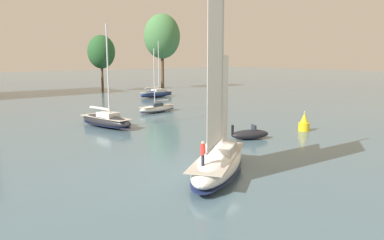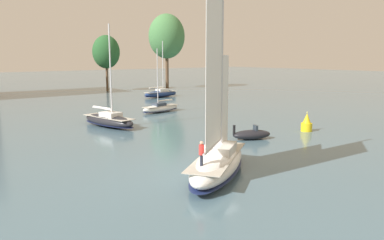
% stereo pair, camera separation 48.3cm
% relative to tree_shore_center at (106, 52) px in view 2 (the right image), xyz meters
% --- Properties ---
extents(ground_plane, '(400.00, 400.00, 0.00)m').
position_rel_tree_shore_center_xyz_m(ground_plane, '(-23.21, -66.21, -9.47)').
color(ground_plane, slate).
extents(tree_shore_center, '(6.57, 6.57, 13.53)m').
position_rel_tree_shore_center_xyz_m(tree_shore_center, '(0.00, 0.00, 0.00)').
color(tree_shore_center, brown).
rests_on(tree_shore_center, ground).
extents(tree_shore_right, '(9.38, 9.38, 19.32)m').
position_rel_tree_shore_center_xyz_m(tree_shore_right, '(15.62, -3.31, 4.05)').
color(tree_shore_right, brown).
rests_on(tree_shore_right, ground).
extents(sailboat_main, '(10.29, 8.36, 14.39)m').
position_rel_tree_shore_center_xyz_m(sailboat_main, '(-23.19, -66.20, -8.34)').
color(sailboat_main, white).
rests_on(sailboat_main, ground).
extents(sailboat_moored_near_marina, '(8.59, 3.18, 11.55)m').
position_rel_tree_shore_center_xyz_m(sailboat_moored_near_marina, '(2.37, -20.21, -8.69)').
color(sailboat_moored_near_marina, navy).
rests_on(sailboat_moored_near_marina, ground).
extents(sailboat_moored_mid_channel, '(4.10, 9.17, 12.18)m').
position_rel_tree_shore_center_xyz_m(sailboat_moored_mid_channel, '(-20.96, -43.99, -8.65)').
color(sailboat_moored_mid_channel, '#232328').
rests_on(sailboat_moored_mid_channel, ground).
extents(sailboat_moored_outer_mooring, '(7.20, 3.04, 9.60)m').
position_rel_tree_shore_center_xyz_m(sailboat_moored_outer_mooring, '(-9.37, -37.85, -8.82)').
color(sailboat_moored_outer_mooring, white).
rests_on(sailboat_moored_outer_mooring, ground).
extents(motor_tender, '(4.41, 3.15, 1.57)m').
position_rel_tree_shore_center_xyz_m(motor_tender, '(-12.55, -59.63, -8.97)').
color(motor_tender, black).
rests_on(motor_tender, ground).
extents(channel_buoy, '(1.25, 1.25, 2.25)m').
position_rel_tree_shore_center_xyz_m(channel_buoy, '(-4.48, -60.61, -8.58)').
color(channel_buoy, yellow).
rests_on(channel_buoy, ground).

